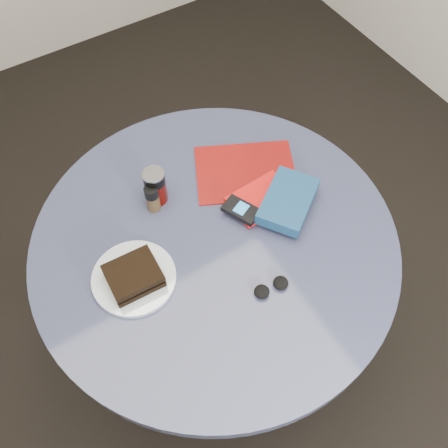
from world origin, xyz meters
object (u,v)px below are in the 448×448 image
sandwich (134,276)px  soda_can (155,186)px  red_book (261,198)px  magazine (246,172)px  headphones (271,287)px  novel (288,201)px  plate (134,278)px  mp3_player (241,210)px  pepper_grinder (152,198)px  table (215,267)px

sandwich → soda_can: soda_can is taller
sandwich → red_book: 0.42m
magazine → headphones: size_ratio=2.97×
sandwich → novel: (0.46, -0.02, 0.00)m
plate → headphones: headphones is taller
magazine → soda_can: bearing=-164.9°
magazine → mp3_player: (-0.10, -0.12, 0.03)m
red_book → novel: 0.08m
magazine → novel: 0.18m
soda_can → mp3_player: soda_can is taller
pepper_grinder → sandwich: bearing=-129.2°
headphones → magazine: bearing=66.5°
plate → pepper_grinder: size_ratio=2.44×
sandwich → red_book: sandwich is taller
red_book → magazine: bearing=75.9°
magazine → plate: bearing=-135.5°
plate → mp3_player: mp3_player is taller
table → magazine: (0.20, 0.15, 0.17)m
magazine → sandwich: bearing=-134.4°
soda_can → headphones: size_ratio=1.15×
soda_can → novel: soda_can is taller
mp3_player → novel: bearing=-21.5°
magazine → red_book: size_ratio=1.66×
soda_can → red_book: bearing=-33.6°
plate → mp3_player: (0.34, 0.02, 0.02)m
mp3_player → headphones: bearing=-104.0°
magazine → red_book: (-0.02, -0.11, 0.01)m
table → pepper_grinder: 0.29m
sandwich → pepper_grinder: bearing=50.8°
headphones → mp3_player: bearing=76.0°
novel → red_book: bearing=93.2°
sandwich → novel: sandwich is taller
red_book → mp3_player: mp3_player is taller
sandwich → novel: 0.46m
plate → mp3_player: bearing=3.5°
plate → magazine: plate is taller
sandwich → pepper_grinder: pepper_grinder is taller
soda_can → headphones: bearing=-74.5°
magazine → novel: (0.03, -0.17, 0.04)m
sandwich → headphones: size_ratio=1.37×
pepper_grinder → mp3_player: 0.25m
plate → mp3_player: 0.34m
magazine → pepper_grinder: bearing=-159.4°
plate → novel: novel is taller
table → mp3_player: bearing=14.4°
sandwich → magazine: bearing=19.3°
red_book → novel: size_ratio=0.92×
red_book → headphones: size_ratio=1.79×
sandwich → soda_can: (0.17, 0.21, 0.02)m
table → red_book: bearing=12.3°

